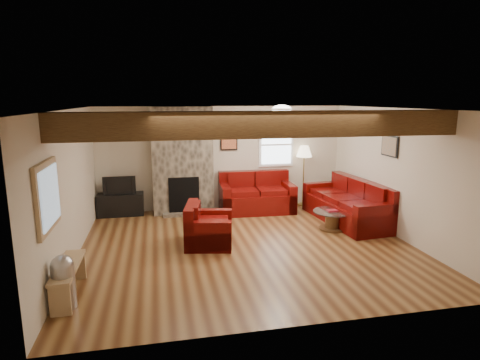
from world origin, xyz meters
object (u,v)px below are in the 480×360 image
(coffee_table, at_px, (332,220))
(floor_lamp, at_px, (304,155))
(television, at_px, (120,185))
(sofa_three, at_px, (347,201))
(tv_cabinet, at_px, (121,204))
(armchair_red, at_px, (209,224))
(loveseat, at_px, (257,192))

(coffee_table, height_order, floor_lamp, floor_lamp)
(television, bearing_deg, floor_lamp, 0.26)
(sofa_three, xyz_separation_m, tv_cabinet, (-4.93, 1.50, -0.20))
(armchair_red, bearing_deg, floor_lamp, -38.23)
(sofa_three, distance_m, floor_lamp, 1.80)
(sofa_three, relative_size, tv_cabinet, 2.28)
(loveseat, xyz_separation_m, coffee_table, (1.20, -1.66, -0.27))
(armchair_red, distance_m, television, 2.93)
(sofa_three, bearing_deg, loveseat, -129.86)
(sofa_three, distance_m, tv_cabinet, 5.16)
(coffee_table, bearing_deg, tv_cabinet, 155.88)
(armchair_red, xyz_separation_m, tv_cabinet, (-1.77, 2.31, -0.13))
(armchair_red, xyz_separation_m, floor_lamp, (2.71, 2.33, 0.91))
(television, bearing_deg, coffee_table, -24.12)
(loveseat, distance_m, television, 3.21)
(sofa_three, xyz_separation_m, television, (-4.93, 1.50, 0.27))
(tv_cabinet, bearing_deg, television, 0.00)
(sofa_three, xyz_separation_m, coffee_table, (-0.54, -0.46, -0.26))
(tv_cabinet, distance_m, television, 0.47)
(coffee_table, bearing_deg, floor_lamp, 87.17)
(loveseat, relative_size, coffee_table, 2.19)
(loveseat, relative_size, armchair_red, 1.83)
(tv_cabinet, bearing_deg, floor_lamp, 0.26)
(sofa_three, relative_size, television, 3.24)
(tv_cabinet, bearing_deg, sofa_three, -16.97)
(coffee_table, distance_m, television, 4.84)
(floor_lamp, bearing_deg, coffee_table, -92.83)
(television, relative_size, floor_lamp, 0.48)
(sofa_three, distance_m, coffee_table, 0.76)
(sofa_three, height_order, floor_lamp, floor_lamp)
(tv_cabinet, height_order, television, television)
(loveseat, xyz_separation_m, television, (-3.18, 0.30, 0.26))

